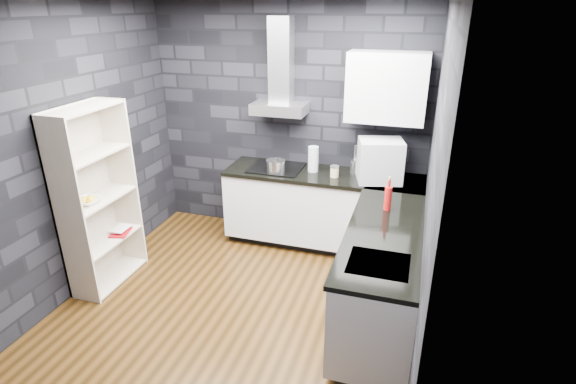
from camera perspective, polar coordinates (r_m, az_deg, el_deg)
The scene contains 27 objects.
ground at distance 4.46m, azimuth -6.18°, elevation -13.60°, with size 3.20×3.20×0.00m, color #40270D.
wall_back at distance 5.28m, azimuth 0.11°, elevation 8.72°, with size 3.20×0.05×2.70m, color black.
wall_front at distance 2.57m, azimuth -21.84°, elevation -9.20°, with size 3.20×0.05×2.70m, color black.
wall_left at distance 4.70m, azimuth -25.56°, elevation 4.65°, with size 0.05×3.20×2.70m, color black.
wall_right at distance 3.52m, azimuth 18.00°, elevation 0.15°, with size 0.05×3.20×2.70m, color black.
toekick_back at distance 5.38m, azimuth 4.34°, elevation -5.98°, with size 2.18×0.50×0.10m, color black.
toekick_right at distance 4.25m, azimuth 11.86°, elevation -15.24°, with size 0.50×1.78×0.10m, color black.
counter_back_cab at distance 5.15m, azimuth 4.38°, elevation -2.00°, with size 2.20×0.60×0.76m, color silver.
counter_right_cab at distance 4.01m, azimuth 11.79°, elevation -10.32°, with size 0.60×1.80×0.76m, color silver.
counter_back_top at distance 4.99m, azimuth 4.49°, elevation 2.13°, with size 2.20×0.62×0.04m, color black.
counter_right_top at distance 3.81m, azimuth 12.12°, elevation -5.25°, with size 0.62×1.80×0.04m, color black.
counter_corner_top at distance 4.90m, azimuth 13.67°, elevation 1.14°, with size 0.62×0.62×0.04m, color black.
hood_body at distance 5.06m, azimuth -1.09°, elevation 10.55°, with size 0.60×0.34×0.12m, color silver.
hood_chimney at distance 5.04m, azimuth -0.88°, elevation 16.38°, with size 0.24×0.20×0.90m, color silver.
upper_cabinet at distance 4.78m, azimuth 12.44°, elevation 12.83°, with size 0.80×0.35×0.70m, color silver.
cooktop at distance 5.12m, azimuth -1.49°, elevation 3.09°, with size 0.58×0.50×0.01m, color black.
sink_rim at distance 3.37m, azimuth 11.43°, elevation -8.94°, with size 0.44×0.40×0.01m, color silver.
pot at distance 4.97m, azimuth -1.55°, elevation 3.25°, with size 0.20×0.20×0.12m, color silver.
glass_vase at distance 5.00m, azimuth 3.22°, elevation 4.20°, with size 0.12×0.12×0.28m, color silver.
storage_jar at distance 4.88m, azimuth 5.91°, elevation 2.54°, with size 0.09×0.09×0.11m, color tan.
utensil_crock at distance 5.02m, azimuth 8.53°, elevation 3.20°, with size 0.11×0.11×0.15m, color silver.
appliance_garage at distance 4.78m, azimuth 11.60°, elevation 3.91°, with size 0.44×0.35×0.44m, color #B1B4B8.
red_bottle at distance 4.16m, azimuth 12.56°, elevation -0.79°, with size 0.07×0.07×0.22m, color #B41412.
bookshelf at distance 4.69m, azimuth -23.00°, elevation -0.83°, with size 0.34×0.80×1.80m, color beige.
fruit_bowl at distance 4.59m, azimuth -24.05°, elevation -1.02°, with size 0.22×0.22×0.06m, color white.
book_red at distance 4.92m, azimuth -21.57°, elevation -3.71°, with size 0.17×0.02×0.23m, color maroon.
book_second at distance 4.94m, azimuth -21.32°, elevation -3.28°, with size 0.15×0.02×0.20m, color #B2B2B2.
Camera 1 is at (1.49, -3.27, 2.65)m, focal length 28.00 mm.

